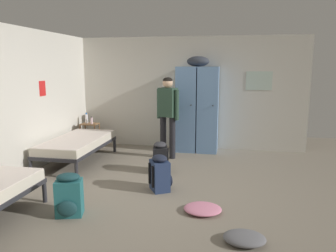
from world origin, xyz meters
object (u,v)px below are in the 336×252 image
at_px(bed_left_rear, 77,143).
at_px(lotion_bottle, 92,121).
at_px(locker_bank, 197,108).
at_px(clothes_pile_grey, 244,238).
at_px(water_bottle, 87,119).
at_px(backpack_navy, 160,174).
at_px(clothes_pile_pink, 203,209).
at_px(backpack_teal, 69,196).
at_px(backpack_black, 160,158).
at_px(shelf_unit, 90,133).
at_px(person_traveler, 168,110).

height_order(bed_left_rear, lotion_bottle, lotion_bottle).
height_order(locker_bank, clothes_pile_grey, locker_bank).
relative_size(locker_bank, clothes_pile_grey, 4.55).
distance_m(water_bottle, lotion_bottle, 0.16).
height_order(locker_bank, backpack_navy, locker_bank).
xyz_separation_m(locker_bank, backpack_navy, (-0.29, -2.49, -0.71)).
bearing_deg(clothes_pile_pink, backpack_navy, 137.09).
xyz_separation_m(locker_bank, backpack_teal, (-1.23, -3.55, -0.71)).
distance_m(backpack_navy, backpack_black, 0.87).
bearing_deg(clothes_pile_pink, shelf_unit, 134.07).
xyz_separation_m(shelf_unit, person_traveler, (1.91, -0.47, 0.64)).
height_order(bed_left_rear, person_traveler, person_traveler).
relative_size(locker_bank, bed_left_rear, 1.09).
bearing_deg(backpack_teal, shelf_unit, 109.80).
relative_size(person_traveler, water_bottle, 6.81).
bearing_deg(clothes_pile_grey, locker_bank, 103.40).
xyz_separation_m(locker_bank, clothes_pile_pink, (0.41, -3.14, -0.93)).
height_order(person_traveler, backpack_teal, person_traveler).
height_order(backpack_teal, clothes_pile_grey, backpack_teal).
bearing_deg(clothes_pile_grey, backpack_black, 122.72).
distance_m(lotion_bottle, clothes_pile_pink, 4.06).
distance_m(shelf_unit, clothes_pile_grey, 4.94).
relative_size(backpack_navy, clothes_pile_grey, 1.21).
bearing_deg(clothes_pile_grey, person_traveler, 114.55).
bearing_deg(water_bottle, bed_left_rear, -74.25).
height_order(bed_left_rear, water_bottle, water_bottle).
height_order(shelf_unit, backpack_navy, shelf_unit).
height_order(backpack_black, clothes_pile_grey, backpack_black).
bearing_deg(backpack_navy, backpack_black, 103.02).
bearing_deg(bed_left_rear, water_bottle, 105.75).
bearing_deg(lotion_bottle, water_bottle, 158.20).
distance_m(lotion_bottle, clothes_pile_grey, 4.89).
xyz_separation_m(person_traveler, backpack_teal, (-0.70, -2.89, -0.73)).
xyz_separation_m(lotion_bottle, clothes_pile_grey, (3.28, -3.58, -0.59)).
bearing_deg(shelf_unit, backpack_black, -36.53).
height_order(bed_left_rear, backpack_black, backpack_black).
height_order(backpack_navy, clothes_pile_pink, backpack_navy).
distance_m(shelf_unit, clothes_pile_pink, 4.11).
relative_size(water_bottle, clothes_pile_grey, 0.53).
xyz_separation_m(bed_left_rear, lotion_bottle, (-0.18, 1.11, 0.27)).
bearing_deg(locker_bank, person_traveler, -128.77).
height_order(water_bottle, clothes_pile_pink, water_bottle).
xyz_separation_m(water_bottle, clothes_pile_grey, (3.43, -3.64, -0.62)).
xyz_separation_m(backpack_black, clothes_pile_pink, (0.89, -1.50, -0.22)).
bearing_deg(backpack_teal, clothes_pile_grey, -7.11).
xyz_separation_m(backpack_navy, clothes_pile_grey, (1.20, -1.33, -0.20)).
bearing_deg(locker_bank, clothes_pile_pink, -82.62).
xyz_separation_m(backpack_navy, clothes_pile_pink, (0.70, -0.65, -0.22)).
height_order(person_traveler, water_bottle, person_traveler).
distance_m(backpack_black, clothes_pile_grey, 2.59).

